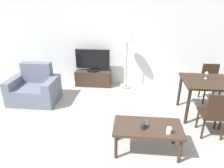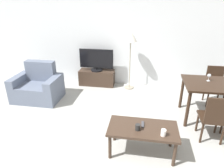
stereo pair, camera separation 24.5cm
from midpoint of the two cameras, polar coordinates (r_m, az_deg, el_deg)
The scene contains 13 objects.
wall_back at distance 5.41m, azimuth 0.42°, elevation 13.76°, with size 7.71×0.06×2.70m.
armchair at distance 5.03m, azimuth -22.54°, elevation -1.39°, with size 1.07×0.75×0.87m.
tv_stand at distance 5.57m, azimuth -6.60°, elevation 1.70°, with size 0.96×0.37×0.42m.
tv at distance 5.41m, azimuth -6.85°, elevation 6.68°, with size 0.91×0.32×0.59m.
coffee_table at distance 3.15m, azimuth 7.88°, elevation -12.72°, with size 1.04×0.54×0.46m.
dining_table at distance 4.34m, azimuth 25.66°, elevation -0.42°, with size 1.20×0.84×0.77m.
dining_chair_near at distance 3.74m, azimuth 25.53°, elevation -7.52°, with size 0.40×0.40×0.86m.
dining_chair_far at distance 5.12m, azimuth 25.01°, elevation 0.75°, with size 0.40×0.40×0.86m.
floor_lamp at distance 5.07m, azimuth 2.97°, elevation 12.46°, with size 0.31×0.31×1.51m.
remote_primary at distance 3.17m, azimuth 7.80°, elevation -11.03°, with size 0.04×0.15×0.02m.
cup_white_near at distance 3.03m, azimuth 6.58°, elevation -11.91°, with size 0.08×0.08×0.09m.
cup_colored_far at distance 3.00m, azimuth 13.68°, elevation -12.83°, with size 0.07×0.07×0.10m.
wine_glass_right at distance 4.33m, azimuth 23.95°, elevation 2.67°, with size 0.07×0.07×0.15m.
Camera 1 is at (0.37, -2.08, 2.25)m, focal length 32.00 mm.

